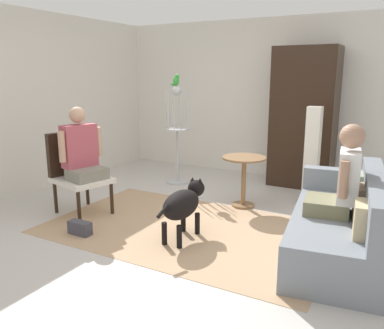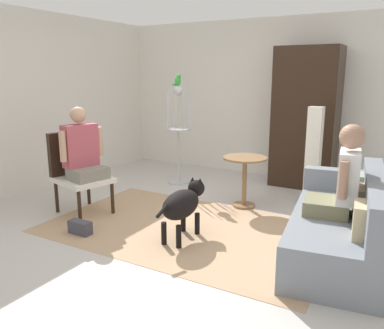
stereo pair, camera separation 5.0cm
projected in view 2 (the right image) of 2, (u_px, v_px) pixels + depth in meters
The scene contains 15 objects.
ground_plane at pixel (200, 227), 4.54m from camera, with size 6.74×6.74×0.00m, color beige.
back_wall at pixel (279, 99), 6.57m from camera, with size 6.22×0.12×2.60m, color silver.
left_wall at pixel (41, 102), 5.88m from camera, with size 0.12×5.98×2.60m, color silver.
area_rug at pixel (187, 229), 4.49m from camera, with size 3.14×1.95×0.01m, color tan.
couch at pixel (342, 226), 3.79m from camera, with size 1.04×1.96×0.81m.
armchair at pixel (77, 167), 4.98m from camera, with size 0.77×0.70×1.01m.
person_on_couch at pixel (342, 180), 3.67m from camera, with size 0.51×0.56×0.86m.
person_on_armchair at pixel (82, 150), 4.82m from camera, with size 0.49×0.56×0.87m.
round_end_table at pixel (245, 172), 5.15m from camera, with size 0.57×0.57×0.67m.
dog at pixel (183, 204), 4.17m from camera, with size 0.30×0.89×0.60m.
bird_cage_stand at pixel (179, 137), 6.22m from camera, with size 0.38×0.38×1.54m.
parrot at pixel (178, 80), 6.03m from camera, with size 0.17×0.10×0.17m.
column_lamp at pixel (313, 157), 5.24m from camera, with size 0.20×0.20×1.31m.
armoire_cabinet at pixel (306, 118), 6.02m from camera, with size 0.93×0.56×2.11m, color black.
handbag at pixel (80, 228), 4.34m from camera, with size 0.26×0.12×0.15m, color #3F3F4C.
Camera 2 is at (2.02, -3.75, 1.73)m, focal length 37.06 mm.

